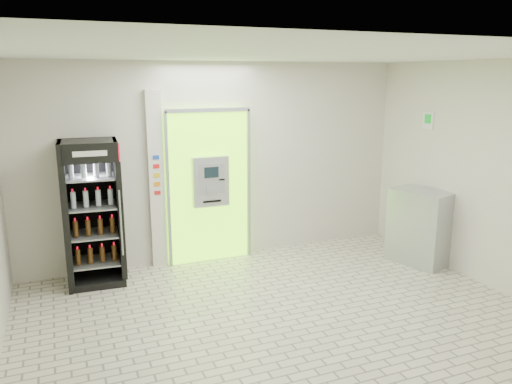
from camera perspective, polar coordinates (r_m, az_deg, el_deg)
ground at (r=5.91m, az=3.80°, el=-15.04°), size 6.00×6.00×0.00m
room_shell at (r=5.29m, az=4.11°, el=2.82°), size 6.00×6.00×6.00m
atm_assembly at (r=7.56m, az=-5.43°, el=0.75°), size 1.30×0.24×2.33m
pillar at (r=7.39m, az=-11.33°, el=1.29°), size 0.22×0.11×2.60m
beverage_cooler at (r=7.09m, az=-18.14°, el=-2.58°), size 0.78×0.73×1.97m
steel_cabinet at (r=7.95m, az=18.25°, el=-3.80°), size 0.81×0.98×1.12m
exit_sign at (r=8.08m, az=19.09°, el=7.71°), size 0.02×0.22×0.26m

